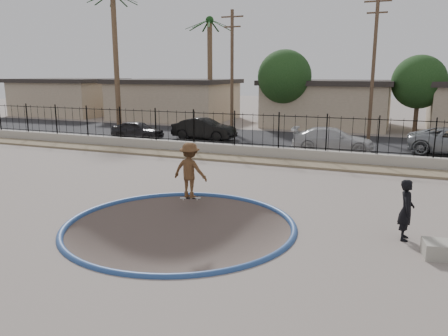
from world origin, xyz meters
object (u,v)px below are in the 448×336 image
skateboard (190,198)px  car_b (204,129)px  videographer (406,210)px  skater (190,173)px  car_c (333,139)px  car_a (138,130)px

skateboard → car_b: (-5.57, 13.40, 0.70)m
videographer → skater: bearing=79.1°
videographer → car_b: size_ratio=0.39×
skater → car_c: bearing=-102.9°
skateboard → car_c: bearing=52.8°
car_b → car_c: bearing=-98.2°
videographer → car_b: bearing=40.0°
videographer → car_c: size_ratio=0.36×
videographer → car_b: (-12.77, 14.65, -0.09)m
car_a → car_b: size_ratio=0.84×
skater → videographer: size_ratio=1.18×
skater → car_c: size_ratio=0.43×
car_a → car_c: bearing=-90.2°
videographer → car_c: bearing=15.4°
skateboard → videographer: 7.35m
car_a → skater: bearing=-141.3°
videographer → car_b: 19.44m
skateboard → car_b: car_b is taller
skater → skateboard: (0.00, 0.00, -0.95)m
skateboard → car_b: size_ratio=0.17×
videographer → car_c: videographer is taller
videographer → car_a: bearing=51.5°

